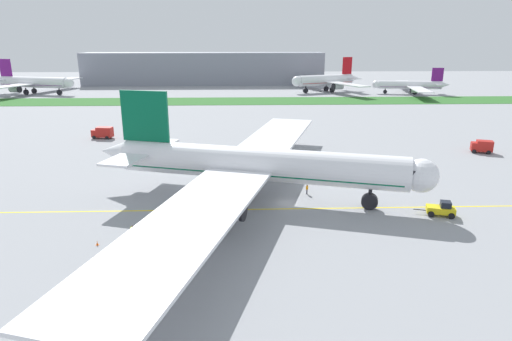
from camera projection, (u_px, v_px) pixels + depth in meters
name	position (u px, v px, depth m)	size (l,w,h in m)	color
ground_plane	(288.00, 203.00, 69.20)	(600.00, 600.00, 0.00)	gray
apron_taxi_line	(289.00, 209.00, 66.79)	(280.00, 0.36, 0.01)	yellow
grass_median_strip	(258.00, 101.00, 184.61)	(320.00, 24.00, 0.10)	#2D6628
airliner_foreground	(253.00, 165.00, 69.57)	(54.00, 87.92, 16.99)	white
pushback_tug	(441.00, 209.00, 63.98)	(5.84, 3.31, 2.25)	yellow
ground_crew_wingwalker_port	(133.00, 230.00, 57.08)	(0.56, 0.27, 1.60)	black
ground_crew_marshaller_front	(307.00, 188.00, 72.86)	(0.43, 0.54, 1.70)	black
traffic_cone_port_wing	(97.00, 243.00, 54.92)	(0.36, 0.36, 0.58)	#F2590C
service_truck_baggage_loader	(103.00, 132.00, 114.15)	(5.69, 3.14, 3.01)	#B21E19
service_truck_fuel_bowser	(482.00, 146.00, 99.60)	(5.02, 3.81, 2.85)	#B21E19
parked_airliner_far_left	(33.00, 82.00, 206.53)	(43.34, 68.56, 16.28)	white
parked_airliner_far_centre	(326.00, 80.00, 215.49)	(36.95, 56.82, 16.75)	white
parked_airliner_far_right	(411.00, 85.00, 207.61)	(35.75, 56.74, 12.41)	white
terminal_building	(204.00, 69.00, 251.91)	(136.92, 20.00, 18.00)	gray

